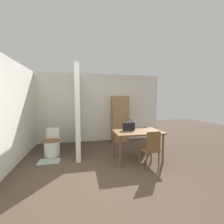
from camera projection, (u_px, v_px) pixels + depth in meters
The scene contains 10 objects.
ground_plane at pixel (113, 192), 2.54m from camera, with size 16.00×16.00×0.00m, color #4C3D30.
wall_back at pixel (94, 108), 5.62m from camera, with size 5.07×0.12×2.50m.
wall_left at pixel (13, 113), 3.56m from camera, with size 0.12×4.21×2.50m.
partition_wall at pixel (78, 110), 4.52m from camera, with size 0.12×1.89×2.50m.
dining_table at pixel (137, 134), 3.88m from camera, with size 1.21×0.81×0.76m.
wooden_chair at pixel (151, 148), 3.41m from camera, with size 0.41×0.41×0.87m.
toilet at pixel (52, 145), 4.23m from camera, with size 0.44×0.59×0.72m.
handbag at pixel (129, 126), 3.94m from camera, with size 0.30×0.12×0.30m.
wooden_cabinet at pixel (120, 119), 5.56m from camera, with size 0.59×0.46×1.69m.
bath_mat at pixel (49, 161), 3.78m from camera, with size 0.52×0.38×0.01m.
Camera 1 is at (-0.52, -2.36, 1.57)m, focal length 24.00 mm.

